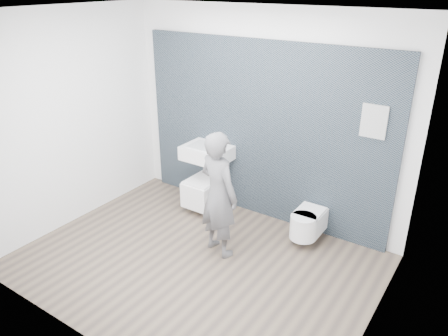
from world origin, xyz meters
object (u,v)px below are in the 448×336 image
Objects in this scene: toilet_square at (205,189)px; toilet_rounded at (307,223)px; visitor at (219,195)px; washbasin at (207,153)px.

toilet_rounded is at bearing 0.40° from toilet_square.
toilet_square is 1.20m from visitor.
visitor is (-0.80, -0.79, 0.51)m from toilet_rounded.
washbasin is 1.14m from visitor.
toilet_square is (-0.00, -0.06, -0.55)m from washbasin.
visitor reaches higher than washbasin.
washbasin reaches higher than toilet_square.
toilet_rounded is 1.24m from visitor.
visitor is (0.78, -0.84, -0.08)m from washbasin.
washbasin is at bearing 178.38° from toilet_rounded.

